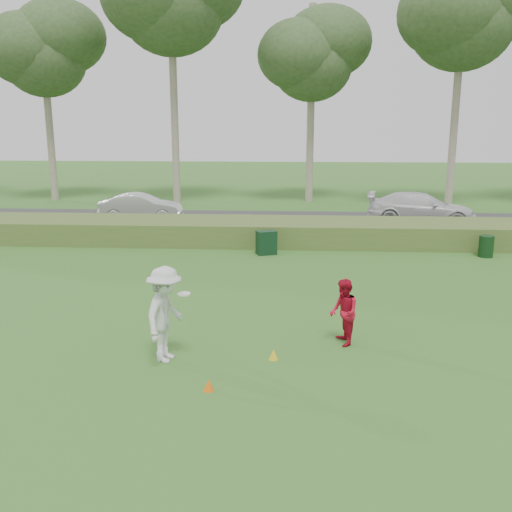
# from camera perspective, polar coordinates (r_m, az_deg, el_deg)

# --- Properties ---
(ground) EXTENTS (120.00, 120.00, 0.00)m
(ground) POSITION_cam_1_polar(r_m,az_deg,el_deg) (12.06, -1.23, -10.44)
(ground) COLOR #2B6220
(ground) RESTS_ON ground
(reed_strip) EXTENTS (80.00, 3.00, 0.90)m
(reed_strip) POSITION_cam_1_polar(r_m,az_deg,el_deg) (23.44, 1.24, 2.48)
(reed_strip) COLOR #456026
(reed_strip) RESTS_ON ground
(park_road) EXTENTS (80.00, 6.00, 0.06)m
(park_road) POSITION_cam_1_polar(r_m,az_deg,el_deg) (28.43, 1.67, 3.54)
(park_road) COLOR #2D2D2D
(park_road) RESTS_ON ground
(tree_2) EXTENTS (6.50, 6.50, 12.00)m
(tree_2) POSITION_cam_1_polar(r_m,az_deg,el_deg) (38.28, -20.50, 18.69)
(tree_2) COLOR gray
(tree_2) RESTS_ON ground
(tree_4) EXTENTS (6.24, 6.24, 11.50)m
(tree_4) POSITION_cam_1_polar(r_m,az_deg,el_deg) (35.71, 5.61, 19.27)
(tree_4) COLOR gray
(tree_4) RESTS_ON ground
(tree_5) EXTENTS (7.28, 7.28, 14.00)m
(tree_5) POSITION_cam_1_polar(r_m,az_deg,el_deg) (35.15, 19.98, 21.76)
(tree_5) COLOR gray
(tree_5) RESTS_ON ground
(player_white) EXTENTS (1.04, 1.43, 2.01)m
(player_white) POSITION_cam_1_polar(r_m,az_deg,el_deg) (11.89, -9.06, -5.78)
(player_white) COLOR silver
(player_white) RESTS_ON ground
(player_red) EXTENTS (0.68, 0.81, 1.50)m
(player_red) POSITION_cam_1_polar(r_m,az_deg,el_deg) (12.79, 8.76, -5.59)
(player_red) COLOR #B80F29
(player_red) RESTS_ON ground
(cone_orange) EXTENTS (0.20, 0.20, 0.22)m
(cone_orange) POSITION_cam_1_polar(r_m,az_deg,el_deg) (10.83, -4.76, -12.74)
(cone_orange) COLOR orange
(cone_orange) RESTS_ON ground
(cone_yellow) EXTENTS (0.20, 0.20, 0.22)m
(cone_yellow) POSITION_cam_1_polar(r_m,az_deg,el_deg) (12.09, 1.77, -9.80)
(cone_yellow) COLOR gold
(cone_yellow) RESTS_ON ground
(utility_cabinet) EXTENTS (0.83, 0.67, 0.89)m
(utility_cabinet) POSITION_cam_1_polar(r_m,az_deg,el_deg) (21.27, 1.05, 1.34)
(utility_cabinet) COLOR black
(utility_cabinet) RESTS_ON ground
(trash_bin) EXTENTS (0.60, 0.60, 0.79)m
(trash_bin) POSITION_cam_1_polar(r_m,az_deg,el_deg) (22.53, 22.03, 0.91)
(trash_bin) COLOR black
(trash_bin) RESTS_ON ground
(car_mid) EXTENTS (4.11, 1.67, 1.33)m
(car_mid) POSITION_cam_1_polar(r_m,az_deg,el_deg) (28.88, -11.43, 4.83)
(car_mid) COLOR silver
(car_mid) RESTS_ON park_road
(car_right) EXTENTS (5.32, 2.83, 1.47)m
(car_right) POSITION_cam_1_polar(r_m,az_deg,el_deg) (28.57, 16.16, 4.62)
(car_right) COLOR silver
(car_right) RESTS_ON park_road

